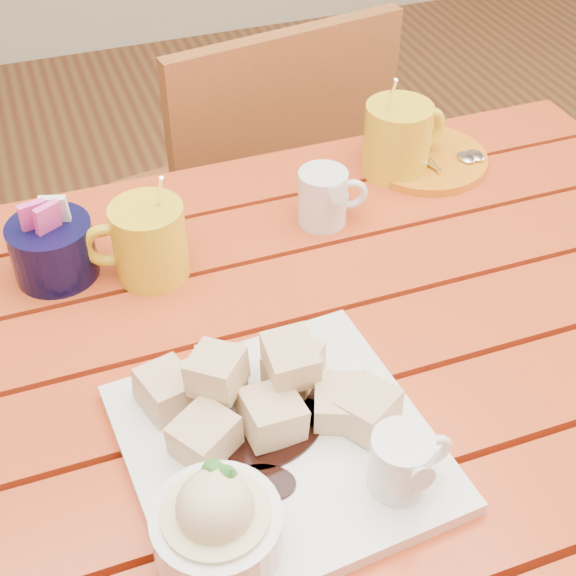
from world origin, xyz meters
name	(u,v)px	position (x,y,z in m)	size (l,w,h in m)	color
table	(275,432)	(0.00, 0.00, 0.64)	(1.20, 0.79, 0.75)	#B03516
dessert_plate	(267,453)	(-0.05, -0.12, 0.78)	(0.29, 0.29, 0.11)	white
coffee_mug_left	(147,241)	(-0.09, 0.19, 0.80)	(0.12, 0.08, 0.14)	gold
coffee_mug_right	(399,138)	(0.28, 0.29, 0.80)	(0.13, 0.09, 0.15)	gold
cream_pitcher	(324,196)	(0.14, 0.22, 0.79)	(0.09, 0.08, 0.07)	white
sugar_caddy	(53,248)	(-0.19, 0.23, 0.79)	(0.10, 0.10, 0.11)	black
orange_saucer	(426,158)	(0.33, 0.30, 0.76)	(0.18, 0.18, 0.02)	orange
chair_far	(259,205)	(0.19, 0.64, 0.48)	(0.47, 0.47, 0.86)	brown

